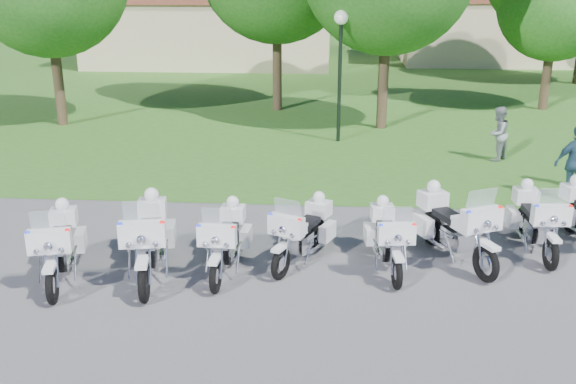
# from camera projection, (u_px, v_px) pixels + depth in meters

# --- Properties ---
(ground) EXTENTS (100.00, 100.00, 0.00)m
(ground) POSITION_uv_depth(u_px,v_px,m) (262.00, 258.00, 12.39)
(ground) COLOR #56565B
(ground) RESTS_ON ground
(grass_lawn) EXTENTS (100.00, 48.00, 0.01)m
(grass_lawn) POSITION_uv_depth(u_px,v_px,m) (312.00, 66.00, 37.87)
(grass_lawn) COLOR #316921
(grass_lawn) RESTS_ON ground
(motorcycle_0) EXTENTS (1.11, 2.27, 1.55)m
(motorcycle_0) POSITION_uv_depth(u_px,v_px,m) (59.00, 244.00, 11.39)
(motorcycle_0) COLOR black
(motorcycle_0) RESTS_ON ground
(motorcycle_1) EXTENTS (1.10, 2.51, 1.70)m
(motorcycle_1) POSITION_uv_depth(u_px,v_px,m) (149.00, 238.00, 11.52)
(motorcycle_1) COLOR black
(motorcycle_1) RESTS_ON ground
(motorcycle_2) EXTENTS (0.76, 2.19, 1.47)m
(motorcycle_2) POSITION_uv_depth(u_px,v_px,m) (226.00, 239.00, 11.72)
(motorcycle_2) COLOR black
(motorcycle_2) RESTS_ON ground
(motorcycle_3) EXTENTS (1.25, 2.02, 1.45)m
(motorcycle_3) POSITION_uv_depth(u_px,v_px,m) (303.00, 231.00, 12.10)
(motorcycle_3) COLOR black
(motorcycle_3) RESTS_ON ground
(motorcycle_4) EXTENTS (0.84, 2.13, 1.43)m
(motorcycle_4) POSITION_uv_depth(u_px,v_px,m) (388.00, 237.00, 11.85)
(motorcycle_4) COLOR black
(motorcycle_4) RESTS_ON ground
(motorcycle_5) EXTENTS (1.44, 2.29, 1.65)m
(motorcycle_5) POSITION_uv_depth(u_px,v_px,m) (454.00, 225.00, 12.15)
(motorcycle_5) COLOR black
(motorcycle_5) RESTS_ON ground
(motorcycle_6) EXTENTS (0.78, 2.27, 1.52)m
(motorcycle_6) POSITION_uv_depth(u_px,v_px,m) (536.00, 219.00, 12.59)
(motorcycle_6) COLOR black
(motorcycle_6) RESTS_ON ground
(lamp_post) EXTENTS (0.44, 0.44, 4.15)m
(lamp_post) POSITION_uv_depth(u_px,v_px,m) (341.00, 44.00, 20.00)
(lamp_post) COLOR black
(lamp_post) RESTS_ON ground
(building_west) EXTENTS (14.56, 8.32, 4.10)m
(building_west) POSITION_uv_depth(u_px,v_px,m) (213.00, 29.00, 38.55)
(building_west) COLOR #C8B690
(building_west) RESTS_ON ground
(building_east) EXTENTS (11.44, 7.28, 4.10)m
(building_east) POSITION_uv_depth(u_px,v_px,m) (493.00, 27.00, 39.30)
(building_east) COLOR #C8B690
(building_east) RESTS_ON ground
(bystander_b) EXTENTS (0.96, 0.98, 1.59)m
(bystander_b) POSITION_uv_depth(u_px,v_px,m) (497.00, 134.00, 18.61)
(bystander_b) COLOR gray
(bystander_b) RESTS_ON ground
(bystander_c) EXTENTS (1.12, 0.60, 1.82)m
(bystander_c) POSITION_uv_depth(u_px,v_px,m) (576.00, 163.00, 15.33)
(bystander_c) COLOR #2B5268
(bystander_c) RESTS_ON ground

